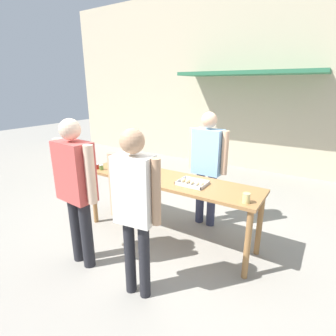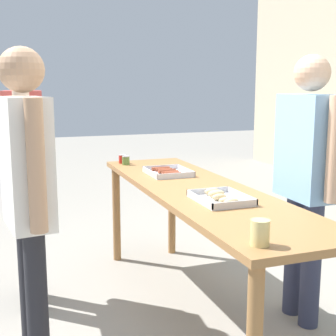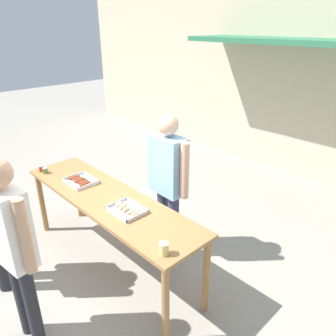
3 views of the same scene
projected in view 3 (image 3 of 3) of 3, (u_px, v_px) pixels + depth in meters
ground_plane at (113, 263)px, 3.97m from camera, size 24.00×24.00×0.00m
building_facade_back at (298, 49)px, 5.56m from camera, size 12.00×1.11×4.50m
serving_table at (108, 206)px, 3.64m from camera, size 2.57×0.67×0.91m
food_tray_sausages at (81, 181)px, 3.92m from camera, size 0.37×0.30×0.04m
food_tray_buns at (126, 209)px, 3.32m from camera, size 0.37×0.28×0.05m
condiment_jar_mustard at (42, 169)px, 4.20m from camera, size 0.06×0.06×0.08m
condiment_jar_ketchup at (45, 171)px, 4.14m from camera, size 0.06×0.06×0.08m
beer_cup at (164, 249)px, 2.68m from camera, size 0.08×0.08×0.11m
person_server_behind_table at (168, 176)px, 3.75m from camera, size 0.63×0.25×1.78m
person_customer_with_cup at (12, 240)px, 2.62m from camera, size 0.55×0.26×1.77m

